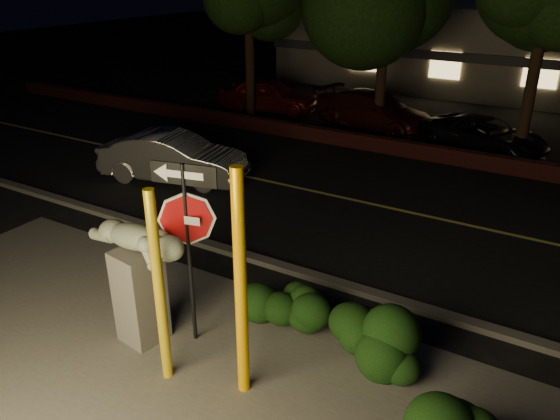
% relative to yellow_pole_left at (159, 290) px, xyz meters
% --- Properties ---
extents(ground, '(90.00, 90.00, 0.00)m').
position_rel_yellow_pole_left_xyz_m(ground, '(0.40, 10.77, -1.56)').
color(ground, black).
rests_on(ground, ground).
extents(patio, '(14.00, 6.00, 0.02)m').
position_rel_yellow_pole_left_xyz_m(patio, '(0.40, -0.23, -1.55)').
color(patio, '#4C4944').
rests_on(patio, ground).
extents(road, '(80.00, 8.00, 0.01)m').
position_rel_yellow_pole_left_xyz_m(road, '(0.40, 7.77, -1.55)').
color(road, black).
rests_on(road, ground).
extents(lane_marking, '(80.00, 0.12, 0.00)m').
position_rel_yellow_pole_left_xyz_m(lane_marking, '(0.40, 7.77, -1.54)').
color(lane_marking, '#BBAE4A').
rests_on(lane_marking, road).
extents(curb, '(80.00, 0.25, 0.12)m').
position_rel_yellow_pole_left_xyz_m(curb, '(0.40, 3.67, -1.50)').
color(curb, '#4C4944').
rests_on(curb, ground).
extents(brick_wall, '(40.00, 0.35, 0.50)m').
position_rel_yellow_pole_left_xyz_m(brick_wall, '(0.40, 12.07, -1.31)').
color(brick_wall, '#4F1A19').
rests_on(brick_wall, ground).
extents(parking_lot, '(40.00, 12.00, 0.01)m').
position_rel_yellow_pole_left_xyz_m(parking_lot, '(0.40, 17.77, -1.55)').
color(parking_lot, black).
rests_on(parking_lot, ground).
extents(building, '(22.00, 10.20, 4.00)m').
position_rel_yellow_pole_left_xyz_m(building, '(0.40, 25.75, 0.44)').
color(building, slate).
rests_on(building, ground).
extents(yellow_pole_left, '(0.16, 0.16, 3.11)m').
position_rel_yellow_pole_left_xyz_m(yellow_pole_left, '(0.00, 0.00, 0.00)').
color(yellow_pole_left, gold).
rests_on(yellow_pole_left, ground).
extents(yellow_pole_right, '(0.18, 0.18, 3.53)m').
position_rel_yellow_pole_left_xyz_m(yellow_pole_right, '(1.16, 0.37, 0.21)').
color(yellow_pole_right, '#FFAF00').
rests_on(yellow_pole_right, ground).
extents(signpost, '(1.04, 0.28, 3.14)m').
position_rel_yellow_pole_left_xyz_m(signpost, '(-0.21, 0.94, 0.68)').
color(signpost, black).
rests_on(signpost, ground).
extents(sculpture, '(2.10, 0.82, 2.24)m').
position_rel_yellow_pole_left_xyz_m(sculpture, '(-0.93, 0.51, -0.18)').
color(sculpture, '#4C4944').
rests_on(sculpture, ground).
extents(hedge_center, '(1.82, 0.91, 0.93)m').
position_rel_yellow_pole_left_xyz_m(hedge_center, '(0.90, 2.16, -1.09)').
color(hedge_center, black).
rests_on(hedge_center, ground).
extents(hedge_right, '(1.95, 1.40, 1.15)m').
position_rel_yellow_pole_left_xyz_m(hedge_right, '(2.65, 2.04, -0.98)').
color(hedge_right, black).
rests_on(hedge_right, ground).
extents(silver_sedan, '(4.47, 2.49, 1.39)m').
position_rel_yellow_pole_left_xyz_m(silver_sedan, '(-5.45, 6.50, -0.86)').
color(silver_sedan, '#ACACB0').
rests_on(silver_sedan, ground).
extents(parked_car_red, '(4.46, 2.56, 1.43)m').
position_rel_yellow_pole_left_xyz_m(parked_car_red, '(-7.40, 14.84, -0.84)').
color(parked_car_red, maroon).
rests_on(parked_car_red, ground).
extents(parked_car_darkred, '(5.15, 3.00, 1.40)m').
position_rel_yellow_pole_left_xyz_m(parked_car_darkred, '(-2.48, 14.55, -0.86)').
color(parked_car_darkred, '#451510').
rests_on(parked_car_darkred, ground).
extents(parked_car_dark, '(4.62, 3.12, 1.18)m').
position_rel_yellow_pole_left_xyz_m(parked_car_dark, '(1.70, 13.75, -0.97)').
color(parked_car_dark, black).
rests_on(parked_car_dark, ground).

